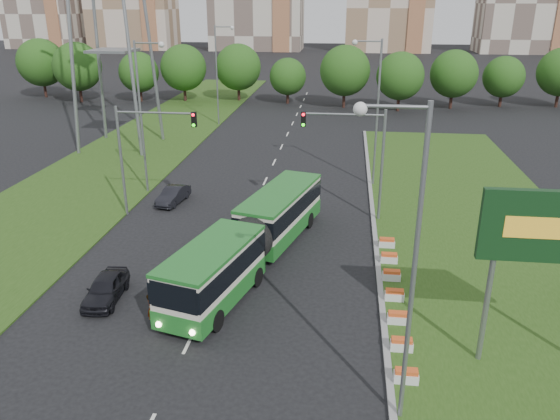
# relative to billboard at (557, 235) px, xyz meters

# --- Properties ---
(ground) EXTENTS (360.00, 360.00, 0.00)m
(ground) POSITION_rel_billboard_xyz_m (-12.25, 6.00, -6.16)
(ground) COLOR black
(ground) RESTS_ON ground
(grass_median) EXTENTS (14.00, 60.00, 0.15)m
(grass_median) POSITION_rel_billboard_xyz_m (0.75, 14.00, -6.09)
(grass_median) COLOR #264714
(grass_median) RESTS_ON ground
(median_kerb) EXTENTS (0.30, 60.00, 0.18)m
(median_kerb) POSITION_rel_billboard_xyz_m (-6.20, 14.00, -6.07)
(median_kerb) COLOR gray
(median_kerb) RESTS_ON ground
(left_verge) EXTENTS (12.00, 110.00, 0.10)m
(left_verge) POSITION_rel_billboard_xyz_m (-30.25, 31.00, -6.11)
(left_verge) COLOR #264714
(left_verge) RESTS_ON ground
(lane_markings) EXTENTS (0.20, 100.00, 0.01)m
(lane_markings) POSITION_rel_billboard_xyz_m (-15.25, 26.00, -6.16)
(lane_markings) COLOR silver
(lane_markings) RESTS_ON ground
(flower_planters) EXTENTS (1.10, 13.70, 0.60)m
(flower_planters) POSITION_rel_billboard_xyz_m (-5.55, 4.60, -5.71)
(flower_planters) COLOR silver
(flower_planters) RESTS_ON grass_median
(billboard) EXTENTS (6.00, 0.37, 8.00)m
(billboard) POSITION_rel_billboard_xyz_m (0.00, 0.00, 0.00)
(billboard) COLOR gray
(billboard) RESTS_ON ground
(traffic_mast_median) EXTENTS (5.76, 0.32, 8.00)m
(traffic_mast_median) POSITION_rel_billboard_xyz_m (-7.47, 16.00, -0.81)
(traffic_mast_median) COLOR gray
(traffic_mast_median) RESTS_ON ground
(traffic_mast_left) EXTENTS (5.76, 0.32, 8.00)m
(traffic_mast_left) POSITION_rel_billboard_xyz_m (-22.63, 15.00, -0.81)
(traffic_mast_left) COLOR gray
(traffic_mast_left) RESTS_ON ground
(street_lamps) EXTENTS (36.00, 60.00, 12.00)m
(street_lamps) POSITION_rel_billboard_xyz_m (-15.25, 16.00, -0.16)
(street_lamps) COLOR gray
(street_lamps) RESTS_ON ground
(tree_line) EXTENTS (120.00, 8.00, 9.00)m
(tree_line) POSITION_rel_billboard_xyz_m (-2.25, 61.00, -1.66)
(tree_line) COLOR #1E5115
(tree_line) RESTS_ON ground
(articulated_bus) EXTENTS (2.71, 17.36, 2.86)m
(articulated_bus) POSITION_rel_billboard_xyz_m (-13.77, 8.14, -4.41)
(articulated_bus) COLOR beige
(articulated_bus) RESTS_ON ground
(car_left_near) EXTENTS (1.91, 4.12, 1.37)m
(car_left_near) POSITION_rel_billboard_xyz_m (-20.61, 3.05, -5.48)
(car_left_near) COLOR black
(car_left_near) RESTS_ON ground
(car_left_far) EXTENTS (1.90, 4.01, 1.27)m
(car_left_far) POSITION_rel_billboard_xyz_m (-21.55, 17.74, -5.53)
(car_left_far) COLOR black
(car_left_far) RESTS_ON ground
(pedestrian) EXTENTS (0.52, 0.66, 1.59)m
(pedestrian) POSITION_rel_billboard_xyz_m (-17.47, 1.20, -5.37)
(pedestrian) COLOR gray
(pedestrian) RESTS_ON ground
(shopping_trolley) EXTENTS (0.30, 0.32, 0.52)m
(shopping_trolley) POSITION_rel_billboard_xyz_m (-16.77, 0.99, -5.91)
(shopping_trolley) COLOR #FF660D
(shopping_trolley) RESTS_ON ground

